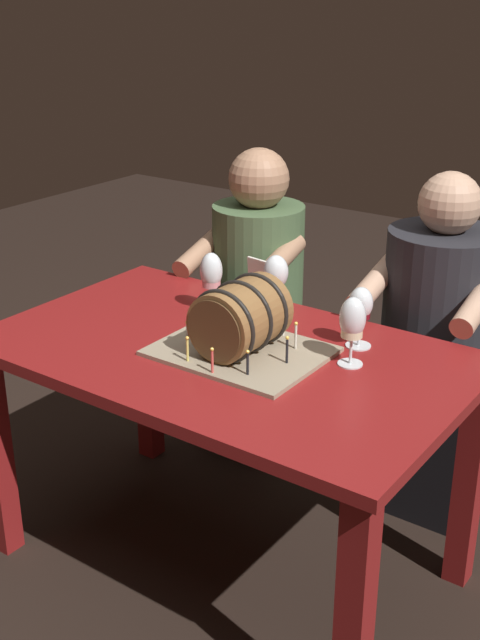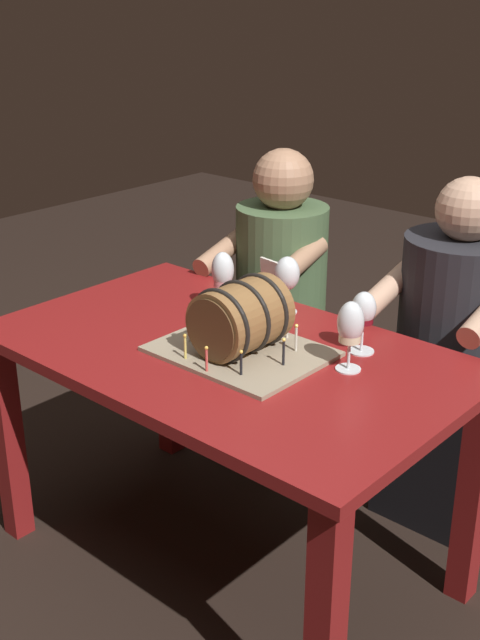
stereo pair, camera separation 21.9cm
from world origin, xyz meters
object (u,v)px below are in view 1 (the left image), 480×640
wine_glass_red (360,307)px  person_seated_right (434,357)px  barrel_cake (240,323)px  person_seated_left (257,314)px  dining_table (225,385)px  menu_card (262,284)px  wine_glass_empty (276,273)px  wine_glass_white (352,321)px  wine_glass_rose (211,273)px

wine_glass_red → person_seated_right: person_seated_right is taller
barrel_cake → person_seated_left: bearing=120.8°
dining_table → wine_glass_red: (0.29, 0.23, 0.23)m
person_seated_left → person_seated_right: bearing=0.0°
barrel_cake → person_seated_right: 0.79m
menu_card → wine_glass_empty: bearing=19.0°
dining_table → person_seated_left: bearing=117.5°
wine_glass_empty → wine_glass_white: (0.37, -0.21, 0.00)m
wine_glass_empty → wine_glass_red: wine_glass_empty is taller
dining_table → wine_glass_white: 0.42m
dining_table → barrel_cake: barrel_cake is taller
wine_glass_empty → menu_card: 0.06m
wine_glass_empty → wine_glass_white: size_ratio=0.94×
wine_glass_white → barrel_cake: bearing=-157.6°
wine_glass_empty → barrel_cake: bearing=-73.4°
barrel_cake → wine_glass_rose: (-0.26, 0.21, 0.03)m
barrel_cake → wine_glass_rose: bearing=140.9°
wine_glass_empty → wine_glass_red: size_ratio=1.02×
barrel_cake → wine_glass_red: 0.34m
wine_glass_empty → person_seated_right: size_ratio=0.16×
barrel_cake → menu_card: (-0.14, 0.31, -0.01)m
wine_glass_rose → person_seated_right: 0.79m
dining_table → menu_card: 0.38m
dining_table → wine_glass_rose: size_ratio=7.18×
dining_table → wine_glass_white: (0.33, 0.11, 0.24)m
wine_glass_red → wine_glass_rose: 0.50m
wine_glass_rose → person_seated_left: size_ratio=0.16×
menu_card → person_seated_left: bearing=134.0°
wine_glass_rose → person_seated_left: person_seated_left is taller
barrel_cake → wine_glass_empty: barrel_cake is taller
wine_glass_red → menu_card: 0.39m
wine_glass_empty → wine_glass_white: bearing=-29.1°
menu_card → person_seated_right: bearing=47.4°
dining_table → person_seated_right: (0.35, 0.67, -0.07)m
wine_glass_red → person_seated_right: size_ratio=0.15×
wine_glass_empty → menu_card: bearing=-168.8°
dining_table → person_seated_left: person_seated_left is taller
wine_glass_white → person_seated_left: person_seated_left is taller
barrel_cake → wine_glass_rose: size_ratio=2.39×
wine_glass_rose → dining_table: bearing=-45.2°
barrel_cake → wine_glass_white: (0.28, 0.11, 0.03)m
wine_glass_rose → person_seated_right: bearing=40.2°
dining_table → wine_glass_empty: (-0.04, 0.32, 0.24)m
person_seated_right → wine_glass_white: bearing=-91.8°
wine_glass_empty → wine_glass_rose: 0.20m
wine_glass_red → wine_glass_rose: wine_glass_rose is taller
dining_table → menu_card: bearing=105.4°
dining_table → menu_card: (-0.09, 0.31, 0.19)m
barrel_cake → menu_card: bearing=113.9°
wine_glass_white → dining_table: bearing=-161.5°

